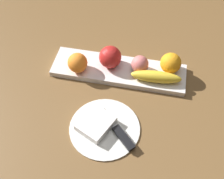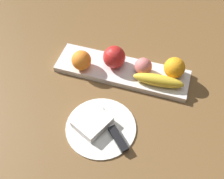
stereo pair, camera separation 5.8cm
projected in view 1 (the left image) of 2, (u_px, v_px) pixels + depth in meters
The scene contains 10 objects.
ground_plane at pixel (110, 71), 1.04m from camera, with size 2.40×2.40×0.00m, color brown.
fruit_tray at pixel (118, 71), 1.02m from camera, with size 0.48×0.13×0.02m, color white.
apple at pixel (109, 57), 1.00m from camera, with size 0.08×0.08×0.08m, color red.
banana at pixel (156, 77), 0.97m from camera, with size 0.17×0.04×0.04m, color yellow.
orange_near_apple at pixel (78, 63), 0.99m from camera, with size 0.07×0.07×0.07m, color orange.
orange_near_banana at pixel (171, 63), 0.98m from camera, with size 0.07×0.07×0.07m, color orange.
peach at pixel (140, 64), 0.99m from camera, with size 0.06×0.06×0.06m, color #D46D6A.
dinner_plate at pixel (105, 128), 0.89m from camera, with size 0.22×0.22×0.01m, color white.
folded_napkin at pixel (96, 123), 0.88m from camera, with size 0.09×0.10×0.02m, color white.
knife at pixel (121, 134), 0.86m from camera, with size 0.14×0.14×0.01m.
Camera 1 is at (-0.14, 0.67, 0.78)m, focal length 45.68 mm.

